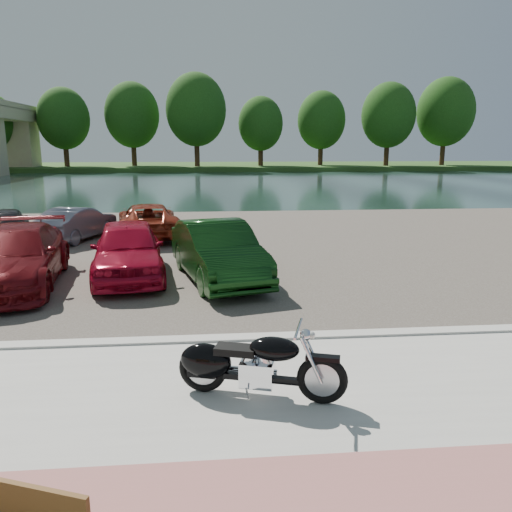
{
  "coord_description": "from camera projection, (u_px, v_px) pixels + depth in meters",
  "views": [
    {
      "loc": [
        -1.22,
        -6.35,
        3.47
      ],
      "look_at": [
        -0.26,
        4.24,
        1.1
      ],
      "focal_mm": 35.0,
      "sensor_mm": 36.0,
      "label": 1
    }
  ],
  "objects": [
    {
      "name": "ground",
      "position": [
        301.0,
        397.0,
        7.03
      ],
      "size": [
        200.0,
        200.0,
        0.0
      ],
      "primitive_type": "plane",
      "color": "#595447",
      "rests_on": "ground"
    },
    {
      "name": "promenade",
      "position": [
        316.0,
        433.0,
        6.05
      ],
      "size": [
        60.0,
        6.0,
        0.1
      ],
      "primitive_type": "cube",
      "color": "#B2B0A8",
      "rests_on": "ground"
    },
    {
      "name": "kerb",
      "position": [
        281.0,
        339.0,
        8.96
      ],
      "size": [
        60.0,
        0.3,
        0.14
      ],
      "primitive_type": "cube",
      "color": "#B2B0A8",
      "rests_on": "ground"
    },
    {
      "name": "parking_lot",
      "position": [
        246.0,
        244.0,
        17.72
      ],
      "size": [
        60.0,
        18.0,
        0.04
      ],
      "primitive_type": "cube",
      "color": "#443D37",
      "rests_on": "ground"
    },
    {
      "name": "river",
      "position": [
        224.0,
        184.0,
        45.92
      ],
      "size": [
        120.0,
        40.0,
        0.0
      ],
      "primitive_type": "cube",
      "color": "#182B27",
      "rests_on": "ground"
    },
    {
      "name": "far_bank",
      "position": [
        218.0,
        166.0,
        76.96
      ],
      "size": [
        120.0,
        24.0,
        0.6
      ],
      "primitive_type": "cube",
      "color": "#254C1B",
      "rests_on": "ground"
    },
    {
      "name": "far_trees",
      "position": [
        249.0,
        116.0,
        69.75
      ],
      "size": [
        70.25,
        10.68,
        12.52
      ],
      "color": "#382114",
      "rests_on": "far_bank"
    },
    {
      "name": "motorcycle",
      "position": [
        245.0,
        364.0,
        6.77
      ],
      "size": [
        2.27,
        1.0,
        1.05
      ],
      "rotation": [
        0.0,
        0.0,
        -0.29
      ],
      "color": "black",
      "rests_on": "promenade"
    },
    {
      "name": "car_3",
      "position": [
        15.0,
        257.0,
        12.26
      ],
      "size": [
        2.74,
        5.31,
        1.47
      ],
      "primitive_type": "imported",
      "rotation": [
        0.0,
        0.0,
        0.14
      ],
      "color": "#620E12",
      "rests_on": "parking_lot"
    },
    {
      "name": "car_4",
      "position": [
        128.0,
        249.0,
        13.09
      ],
      "size": [
        2.42,
        4.64,
        1.51
      ],
      "primitive_type": "imported",
      "rotation": [
        0.0,
        0.0,
        0.15
      ],
      "color": "#A40A25",
      "rests_on": "parking_lot"
    },
    {
      "name": "car_5",
      "position": [
        218.0,
        251.0,
        12.83
      ],
      "size": [
        2.69,
        4.84,
        1.51
      ],
      "primitive_type": "imported",
      "rotation": [
        0.0,
        0.0,
        0.25
      ],
      "color": "#0E330F",
      "rests_on": "parking_lot"
    },
    {
      "name": "car_8",
      "position": [
        5.0,
        224.0,
        17.98
      ],
      "size": [
        2.51,
        4.05,
        1.29
      ],
      "primitive_type": "imported",
      "rotation": [
        0.0,
        0.0,
        3.42
      ],
      "color": "black",
      "rests_on": "parking_lot"
    },
    {
      "name": "car_9",
      "position": [
        77.0,
        223.0,
        18.41
      ],
      "size": [
        2.39,
        3.93,
        1.22
      ],
      "primitive_type": "imported",
      "rotation": [
        0.0,
        0.0,
        2.82
      ],
      "color": "#575A69",
      "rests_on": "parking_lot"
    },
    {
      "name": "car_10",
      "position": [
        148.0,
        221.0,
        18.83
      ],
      "size": [
        2.88,
        4.95,
        1.3
      ],
      "primitive_type": "imported",
      "rotation": [
        0.0,
        0.0,
        3.31
      ],
      "color": "maroon",
      "rests_on": "parking_lot"
    }
  ]
}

